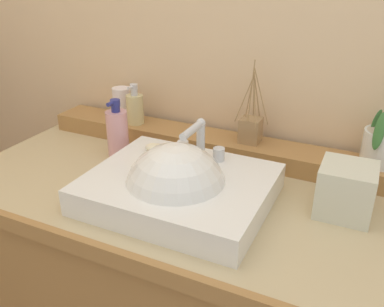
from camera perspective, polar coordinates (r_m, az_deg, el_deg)
vanity_cabinet at (r=1.40m, az=0.73°, el=-20.11°), size 1.38×0.65×0.85m
back_ledge at (r=1.33m, az=5.24°, el=0.87°), size 1.30×0.13×0.06m
sink_basin at (r=1.07m, az=-2.03°, el=-5.20°), size 0.46×0.38×0.29m
soap_bar at (r=1.19m, az=-4.91°, el=0.73°), size 0.07×0.04×0.02m
potted_plant at (r=1.23m, az=24.95°, el=1.67°), size 0.11×0.12×0.32m
soap_dispenser at (r=1.43m, az=-7.85°, el=6.24°), size 0.06×0.06×0.14m
tumbler_cup at (r=1.50m, az=-9.66°, el=6.95°), size 0.06×0.06×0.11m
reed_diffuser at (r=1.28m, az=8.07°, el=3.37°), size 0.10×0.08×0.25m
lotion_bottle at (r=1.31m, az=-10.20°, el=2.72°), size 0.07×0.07×0.19m
tissue_box at (r=1.08m, az=20.41°, el=-4.72°), size 0.13×0.13×0.13m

